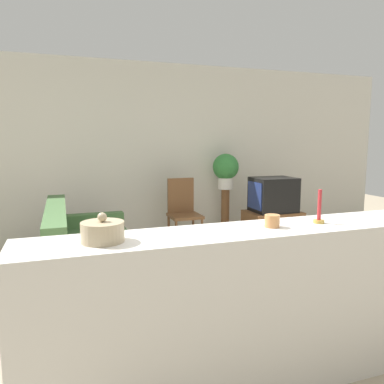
% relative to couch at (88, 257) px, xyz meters
% --- Properties ---
extents(ground_plane, '(14.00, 14.00, 0.00)m').
position_rel_couch_xyz_m(ground_plane, '(0.88, -1.66, -0.28)').
color(ground_plane, tan).
extents(wall_back, '(9.00, 0.06, 2.70)m').
position_rel_couch_xyz_m(wall_back, '(0.88, 1.77, 1.07)').
color(wall_back, silver).
rests_on(wall_back, ground_plane).
extents(couch, '(0.92, 1.91, 0.84)m').
position_rel_couch_xyz_m(couch, '(0.00, 0.00, 0.00)').
color(couch, '#476B3D').
rests_on(couch, ground_plane).
extents(tv_stand, '(0.78, 0.53, 0.48)m').
position_rel_couch_xyz_m(tv_stand, '(2.68, 0.70, -0.04)').
color(tv_stand, brown).
rests_on(tv_stand, ground_plane).
extents(television, '(0.62, 0.48, 0.50)m').
position_rel_couch_xyz_m(television, '(2.67, 0.70, 0.45)').
color(television, black).
rests_on(television, tv_stand).
extents(wooden_chair, '(0.44, 0.44, 0.97)m').
position_rel_couch_xyz_m(wooden_chair, '(1.41, 1.07, 0.24)').
color(wooden_chair, brown).
rests_on(wooden_chair, ground_plane).
extents(plant_stand, '(0.13, 0.13, 0.75)m').
position_rel_couch_xyz_m(plant_stand, '(2.21, 1.35, 0.09)').
color(plant_stand, brown).
rests_on(plant_stand, ground_plane).
extents(potted_plant, '(0.41, 0.41, 0.56)m').
position_rel_couch_xyz_m(potted_plant, '(2.21, 1.35, 0.79)').
color(potted_plant, white).
rests_on(potted_plant, plant_stand).
extents(foreground_counter, '(2.79, 0.44, 1.00)m').
position_rel_couch_xyz_m(foreground_counter, '(0.88, -2.07, 0.21)').
color(foreground_counter, silver).
rests_on(foreground_counter, ground_plane).
extents(decorative_bowl, '(0.22, 0.22, 0.16)m').
position_rel_couch_xyz_m(decorative_bowl, '(-0.04, -2.07, 0.77)').
color(decorative_bowl, tan).
rests_on(decorative_bowl, foreground_counter).
extents(candle_jar, '(0.09, 0.09, 0.08)m').
position_rel_couch_xyz_m(candle_jar, '(0.97, -2.07, 0.75)').
color(candle_jar, '#C6844C').
rests_on(candle_jar, foreground_counter).
extents(candlestick, '(0.07, 0.07, 0.22)m').
position_rel_couch_xyz_m(candlestick, '(1.31, -2.07, 0.78)').
color(candlestick, '#B7933D').
rests_on(candlestick, foreground_counter).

